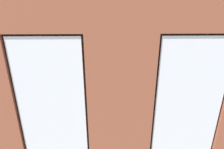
{
  "coord_description": "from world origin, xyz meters",
  "views": [
    {
      "loc": [
        0.16,
        5.14,
        2.93
      ],
      "look_at": [
        0.07,
        0.4,
        0.98
      ],
      "focal_mm": 32.0,
      "sensor_mm": 36.0,
      "label": 1
    }
  ],
  "objects_px": {
    "potted_plant_between_couches": "(159,126)",
    "remote_silver": "(99,86)",
    "remote_black": "(110,90)",
    "potted_plant_mid_room_small": "(140,75)",
    "table_plant_small": "(89,86)",
    "couch_left": "(205,99)",
    "potted_plant_by_left_couch": "(174,74)",
    "potted_plant_near_tv": "(23,100)",
    "coffee_table": "(106,89)",
    "potted_plant_corner_near_left": "(179,58)",
    "couch_by_window": "(81,140)",
    "media_console": "(19,93)",
    "papasan_chair": "(99,66)",
    "potted_plant_foreground_right": "(47,58)",
    "candle_jar": "(121,83)",
    "tv_flatscreen": "(15,72)",
    "cup_ceramic": "(106,86)"
  },
  "relations": [
    {
      "from": "papasan_chair",
      "to": "potted_plant_between_couches",
      "type": "bearing_deg",
      "value": 109.45
    },
    {
      "from": "couch_by_window",
      "to": "potted_plant_by_left_couch",
      "type": "bearing_deg",
      "value": -132.46
    },
    {
      "from": "couch_by_window",
      "to": "potted_plant_corner_near_left",
      "type": "height_order",
      "value": "potted_plant_corner_near_left"
    },
    {
      "from": "table_plant_small",
      "to": "couch_left",
      "type": "bearing_deg",
      "value": 173.51
    },
    {
      "from": "couch_left",
      "to": "potted_plant_by_left_couch",
      "type": "bearing_deg",
      "value": -163.9
    },
    {
      "from": "table_plant_small",
      "to": "potted_plant_mid_room_small",
      "type": "height_order",
      "value": "potted_plant_mid_room_small"
    },
    {
      "from": "couch_by_window",
      "to": "media_console",
      "type": "xyz_separation_m",
      "value": [
        2.06,
        -2.12,
        -0.07
      ]
    },
    {
      "from": "remote_black",
      "to": "potted_plant_mid_room_small",
      "type": "relative_size",
      "value": 0.25
    },
    {
      "from": "table_plant_small",
      "to": "potted_plant_near_tv",
      "type": "xyz_separation_m",
      "value": [
        1.51,
        0.73,
        -0.01
      ]
    },
    {
      "from": "table_plant_small",
      "to": "potted_plant_by_left_couch",
      "type": "height_order",
      "value": "potted_plant_by_left_couch"
    },
    {
      "from": "cup_ceramic",
      "to": "potted_plant_foreground_right",
      "type": "height_order",
      "value": "potted_plant_foreground_right"
    },
    {
      "from": "potted_plant_by_left_couch",
      "to": "potted_plant_between_couches",
      "type": "xyz_separation_m",
      "value": [
        1.21,
        2.91,
        0.13
      ]
    },
    {
      "from": "table_plant_small",
      "to": "potted_plant_foreground_right",
      "type": "relative_size",
      "value": 0.23
    },
    {
      "from": "potted_plant_foreground_right",
      "to": "potted_plant_between_couches",
      "type": "distance_m",
      "value": 5.24
    },
    {
      "from": "table_plant_small",
      "to": "remote_silver",
      "type": "xyz_separation_m",
      "value": [
        -0.27,
        -0.24,
        -0.12
      ]
    },
    {
      "from": "potted_plant_between_couches",
      "to": "coffee_table",
      "type": "bearing_deg",
      "value": -62.59
    },
    {
      "from": "potted_plant_by_left_couch",
      "to": "potted_plant_between_couches",
      "type": "distance_m",
      "value": 3.15
    },
    {
      "from": "papasan_chair",
      "to": "table_plant_small",
      "type": "bearing_deg",
      "value": 84.55
    },
    {
      "from": "potted_plant_between_couches",
      "to": "media_console",
      "type": "bearing_deg",
      "value": -30.2
    },
    {
      "from": "remote_silver",
      "to": "potted_plant_by_left_couch",
      "type": "distance_m",
      "value": 2.56
    },
    {
      "from": "tv_flatscreen",
      "to": "candle_jar",
      "type": "bearing_deg",
      "value": -178.89
    },
    {
      "from": "couch_left",
      "to": "potted_plant_mid_room_small",
      "type": "bearing_deg",
      "value": -130.95
    },
    {
      "from": "potted_plant_between_couches",
      "to": "remote_black",
      "type": "bearing_deg",
      "value": -63.79
    },
    {
      "from": "tv_flatscreen",
      "to": "potted_plant_by_left_couch",
      "type": "height_order",
      "value": "tv_flatscreen"
    },
    {
      "from": "coffee_table",
      "to": "potted_plant_corner_near_left",
      "type": "distance_m",
      "value": 3.53
    },
    {
      "from": "potted_plant_between_couches",
      "to": "remote_silver",
      "type": "bearing_deg",
      "value": -59.7
    },
    {
      "from": "papasan_chair",
      "to": "potted_plant_near_tv",
      "type": "bearing_deg",
      "value": 56.96
    },
    {
      "from": "couch_left",
      "to": "tv_flatscreen",
      "type": "relative_size",
      "value": 1.8
    },
    {
      "from": "potted_plant_by_left_couch",
      "to": "potted_plant_near_tv",
      "type": "height_order",
      "value": "potted_plant_near_tv"
    },
    {
      "from": "coffee_table",
      "to": "table_plant_small",
      "type": "xyz_separation_m",
      "value": [
        0.46,
        0.13,
        0.18
      ]
    },
    {
      "from": "couch_left",
      "to": "coffee_table",
      "type": "bearing_deg",
      "value": -100.1
    },
    {
      "from": "potted_plant_foreground_right",
      "to": "potted_plant_mid_room_small",
      "type": "bearing_deg",
      "value": 159.44
    },
    {
      "from": "papasan_chair",
      "to": "potted_plant_corner_near_left",
      "type": "relative_size",
      "value": 0.96
    },
    {
      "from": "couch_by_window",
      "to": "remote_silver",
      "type": "distance_m",
      "value": 2.16
    },
    {
      "from": "potted_plant_mid_room_small",
      "to": "table_plant_small",
      "type": "bearing_deg",
      "value": 33.09
    },
    {
      "from": "papasan_chair",
      "to": "potted_plant_between_couches",
      "type": "relative_size",
      "value": 1.36
    },
    {
      "from": "potted_plant_by_left_couch",
      "to": "potted_plant_between_couches",
      "type": "bearing_deg",
      "value": 67.42
    },
    {
      "from": "couch_left",
      "to": "papasan_chair",
      "type": "distance_m",
      "value": 3.67
    },
    {
      "from": "potted_plant_between_couches",
      "to": "tv_flatscreen",
      "type": "bearing_deg",
      "value": -30.23
    },
    {
      "from": "table_plant_small",
      "to": "potted_plant_foreground_right",
      "type": "bearing_deg",
      "value": -51.86
    },
    {
      "from": "table_plant_small",
      "to": "tv_flatscreen",
      "type": "relative_size",
      "value": 0.23
    },
    {
      "from": "couch_by_window",
      "to": "remote_black",
      "type": "bearing_deg",
      "value": -107.17
    },
    {
      "from": "remote_black",
      "to": "potted_plant_corner_near_left",
      "type": "relative_size",
      "value": 0.14
    },
    {
      "from": "potted_plant_foreground_right",
      "to": "potted_plant_between_couches",
      "type": "bearing_deg",
      "value": 128.47
    },
    {
      "from": "candle_jar",
      "to": "potted_plant_near_tv",
      "type": "height_order",
      "value": "potted_plant_near_tv"
    },
    {
      "from": "couch_by_window",
      "to": "potted_plant_corner_near_left",
      "type": "bearing_deg",
      "value": -127.69
    },
    {
      "from": "couch_by_window",
      "to": "potted_plant_foreground_right",
      "type": "relative_size",
      "value": 2.0
    },
    {
      "from": "potted_plant_foreground_right",
      "to": "potted_plant_between_couches",
      "type": "xyz_separation_m",
      "value": [
        -3.26,
        4.1,
        -0.08
      ]
    },
    {
      "from": "couch_left",
      "to": "potted_plant_near_tv",
      "type": "bearing_deg",
      "value": -85.0
    },
    {
      "from": "coffee_table",
      "to": "table_plant_small",
      "type": "height_order",
      "value": "table_plant_small"
    }
  ]
}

